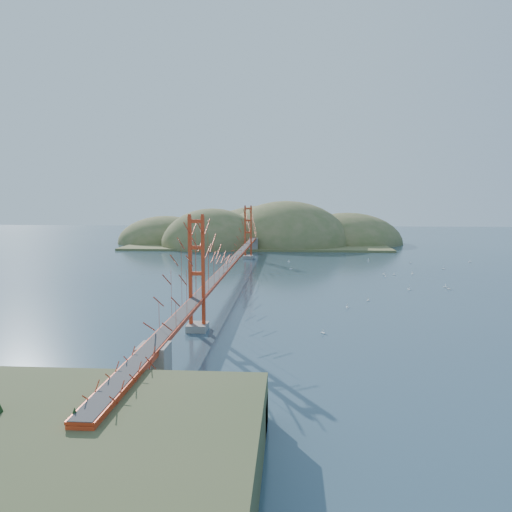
# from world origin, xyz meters

# --- Properties ---
(ground) EXTENTS (320.00, 320.00, 0.00)m
(ground) POSITION_xyz_m (0.00, 0.00, 0.00)
(ground) COLOR #2A4355
(ground) RESTS_ON ground
(bridge) EXTENTS (2.20, 94.40, 12.00)m
(bridge) POSITION_xyz_m (0.00, 0.18, 7.01)
(bridge) COLOR gray
(bridge) RESTS_ON ground
(approach_viaduct) EXTENTS (1.40, 12.00, 3.38)m
(approach_viaduct) POSITION_xyz_m (0.00, -51.91, 2.55)
(approach_viaduct) COLOR red
(approach_viaduct) RESTS_ON ground
(promontory) EXTENTS (9.00, 6.00, 0.24)m
(promontory) POSITION_xyz_m (0.00, -48.50, 0.12)
(promontory) COLOR #59544C
(promontory) RESTS_ON ground
(fort) EXTENTS (3.70, 2.30, 1.75)m
(fort) POSITION_xyz_m (0.40, -47.80, 0.67)
(fort) COLOR maroon
(fort) RESTS_ON ground
(far_headlands) EXTENTS (84.00, 58.00, 25.00)m
(far_headlands) POSITION_xyz_m (2.21, 68.52, 0.00)
(far_headlands) COLOR olive
(far_headlands) RESTS_ON ground
(sailboat_4) EXTENTS (0.46, 0.50, 0.56)m
(sailboat_4) POSITION_xyz_m (25.34, 6.19, 0.13)
(sailboat_4) COLOR white
(sailboat_4) RESTS_ON ground
(sailboat_1) EXTENTS (0.68, 0.68, 0.71)m
(sailboat_1) POSITION_xyz_m (32.41, -5.02, 0.16)
(sailboat_1) COLOR white
(sailboat_1) RESTS_ON ground
(sailboat_10) EXTENTS (0.48, 0.50, 0.56)m
(sailboat_10) POSITION_xyz_m (16.23, -18.24, 0.13)
(sailboat_10) COLOR white
(sailboat_10) RESTS_ON ground
(sailboat_15) EXTENTS (0.56, 0.56, 0.60)m
(sailboat_15) POSITION_xyz_m (25.86, 28.31, 0.14)
(sailboat_15) COLOR white
(sailboat_15) RESTS_ON ground
(sailboat_3) EXTENTS (0.50, 0.44, 0.57)m
(sailboat_3) POSITION_xyz_m (9.41, 14.65, 0.14)
(sailboat_3) COLOR white
(sailboat_3) RESTS_ON ground
(sailboat_6) EXTENTS (0.55, 0.55, 0.58)m
(sailboat_6) POSITION_xyz_m (12.54, -30.27, 0.14)
(sailboat_6) COLOR white
(sailboat_6) RESTS_ON ground
(sailboat_7) EXTENTS (0.59, 0.59, 0.63)m
(sailboat_7) POSITION_xyz_m (37.88, 16.13, 0.14)
(sailboat_7) COLOR white
(sailboat_7) RESTS_ON ground
(sailboat_17) EXTENTS (0.61, 0.54, 0.70)m
(sailboat_17) POSITION_xyz_m (46.40, 26.75, 0.15)
(sailboat_17) COLOR white
(sailboat_17) RESTS_ON ground
(sailboat_2) EXTENTS (0.59, 0.53, 0.67)m
(sailboat_2) POSITION_xyz_m (32.36, -3.54, 0.15)
(sailboat_2) COLOR white
(sailboat_2) RESTS_ON ground
(sailboat_0) EXTENTS (0.62, 0.62, 0.70)m
(sailboat_0) POSITION_xyz_m (26.51, -5.76, 0.15)
(sailboat_0) COLOR white
(sailboat_0) RESTS_ON ground
(sailboat_16) EXTENTS (0.67, 0.67, 0.72)m
(sailboat_16) POSITION_xyz_m (25.54, 8.52, 0.16)
(sailboat_16) COLOR white
(sailboat_16) RESTS_ON ground
(sailboat_5) EXTENTS (0.47, 0.53, 0.60)m
(sailboat_5) POSITION_xyz_m (30.73, 9.99, 0.14)
(sailboat_5) COLOR white
(sailboat_5) RESTS_ON ground
(sailboat_8) EXTENTS (0.53, 0.53, 0.58)m
(sailboat_8) POSITION_xyz_m (27.17, 8.01, 0.14)
(sailboat_8) COLOR white
(sailboat_8) RESTS_ON ground
(sailboat_12) EXTENTS (0.50, 0.48, 0.56)m
(sailboat_12) POSITION_xyz_m (8.96, 25.06, 0.13)
(sailboat_12) COLOR white
(sailboat_12) RESTS_ON ground
(sailboat_14) EXTENTS (0.57, 0.57, 0.60)m
(sailboat_14) POSITION_xyz_m (19.38, -14.08, 0.14)
(sailboat_14) COLOR white
(sailboat_14) RESTS_ON ground
(sailboat_extra_1) EXTENTS (0.51, 0.51, 0.56)m
(sailboat_extra_1) POSITION_xyz_m (33.90, 24.90, 0.13)
(sailboat_extra_1) COLOR white
(sailboat_extra_1) RESTS_ON ground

